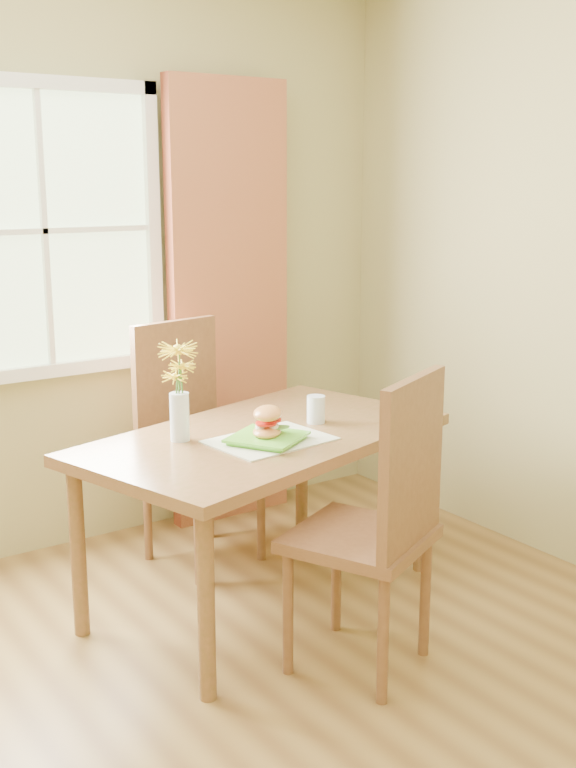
% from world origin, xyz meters
% --- Properties ---
extents(room, '(4.24, 3.84, 2.74)m').
position_xyz_m(room, '(0.00, 0.00, 1.35)').
color(room, olive).
rests_on(room, ground).
extents(curtain_right, '(0.65, 0.08, 2.20)m').
position_xyz_m(curtain_right, '(1.15, 1.78, 1.10)').
color(curtain_right, maroon).
rests_on(curtain_right, room).
extents(dining_table, '(1.66, 1.20, 0.73)m').
position_xyz_m(dining_table, '(0.74, 0.85, 0.65)').
color(dining_table, brown).
rests_on(dining_table, room).
extents(chair_near, '(0.60, 0.60, 1.09)m').
position_xyz_m(chair_near, '(0.78, 0.15, 0.60)').
color(chair_near, brown).
rests_on(chair_near, room).
extents(chair_far, '(0.53, 0.53, 1.10)m').
position_xyz_m(chair_far, '(0.73, 1.44, 0.60)').
color(chair_far, brown).
rests_on(chair_far, room).
extents(placemat, '(0.48, 0.37, 0.01)m').
position_xyz_m(placemat, '(0.70, 0.74, 0.73)').
color(placemat, beige).
rests_on(placemat, dining_table).
extents(plate, '(0.35, 0.35, 0.01)m').
position_xyz_m(plate, '(0.68, 0.73, 0.74)').
color(plate, '#5FCB32').
rests_on(plate, placemat).
extents(croissant_sandwich, '(0.19, 0.19, 0.12)m').
position_xyz_m(croissant_sandwich, '(0.69, 0.74, 0.81)').
color(croissant_sandwich, '#F4A953').
rests_on(croissant_sandwich, plate).
extents(water_glass, '(0.08, 0.08, 0.12)m').
position_xyz_m(water_glass, '(1.01, 0.85, 0.78)').
color(water_glass, silver).
rests_on(water_glass, dining_table).
extents(flower_vase, '(0.16, 0.16, 0.39)m').
position_xyz_m(flower_vase, '(0.42, 0.95, 0.96)').
color(flower_vase, silver).
rests_on(flower_vase, dining_table).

